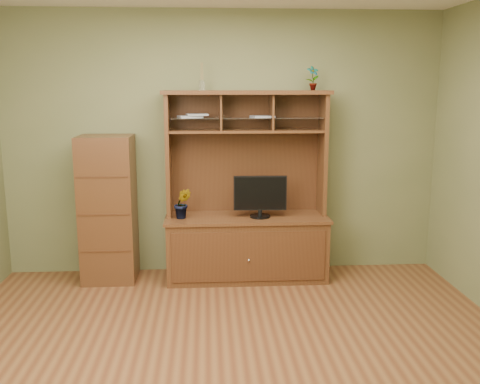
{
  "coord_description": "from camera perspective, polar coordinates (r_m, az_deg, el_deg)",
  "views": [
    {
      "loc": [
        -0.17,
        -3.53,
        1.93
      ],
      "look_at": [
        0.13,
        1.2,
        1.0
      ],
      "focal_mm": 40.0,
      "sensor_mm": 36.0,
      "label": 1
    }
  ],
  "objects": [
    {
      "name": "monitor",
      "position": [
        5.31,
        2.16,
        -0.4
      ],
      "size": [
        0.53,
        0.2,
        0.42
      ],
      "rotation": [
        0.0,
        0.0,
        -0.04
      ],
      "color": "black",
      "rests_on": "media_hutch"
    },
    {
      "name": "orchid_plant",
      "position": [
        5.31,
        -6.15,
        -1.22
      ],
      "size": [
        0.17,
        0.14,
        0.3
      ],
      "primitive_type": "imported",
      "rotation": [
        0.0,
        0.0,
        -0.02
      ],
      "color": "#325F20",
      "rests_on": "media_hutch"
    },
    {
      "name": "top_plant",
      "position": [
        5.44,
        7.78,
        11.96
      ],
      "size": [
        0.14,
        0.11,
        0.24
      ],
      "primitive_type": "imported",
      "rotation": [
        0.0,
        0.0,
        0.26
      ],
      "color": "#265E21",
      "rests_on": "media_hutch"
    },
    {
      "name": "reed_diffuser",
      "position": [
        5.34,
        -4.09,
        11.89
      ],
      "size": [
        0.05,
        0.05,
        0.27
      ],
      "color": "silver",
      "rests_on": "media_hutch"
    },
    {
      "name": "side_cabinet",
      "position": [
        5.5,
        -13.87,
        -1.78
      ],
      "size": [
        0.52,
        0.48,
        1.47
      ],
      "color": "#482514",
      "rests_on": "room"
    },
    {
      "name": "media_hutch",
      "position": [
        5.46,
        0.7,
        -3.82
      ],
      "size": [
        1.66,
        0.61,
        1.9
      ],
      "color": "#482514",
      "rests_on": "room"
    },
    {
      "name": "room",
      "position": [
        3.59,
        -0.82,
        1.78
      ],
      "size": [
        4.54,
        4.04,
        2.74
      ],
      "color": "#5B301A",
      "rests_on": "ground"
    },
    {
      "name": "magazines",
      "position": [
        5.35,
        -2.59,
        8.1
      ],
      "size": [
        0.98,
        0.23,
        0.04
      ],
      "color": "#A5A5AA",
      "rests_on": "media_hutch"
    }
  ]
}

